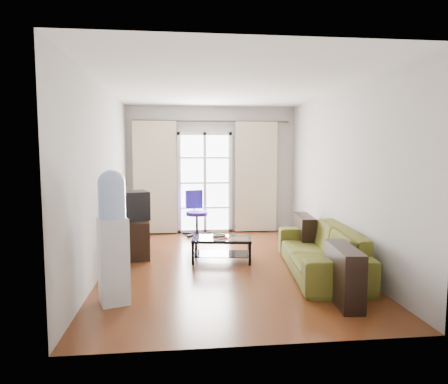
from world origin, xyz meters
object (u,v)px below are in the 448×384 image
Objects in this scene: coffee_table at (222,246)px; tv_stand at (132,238)px; sofa at (320,250)px; water_cooler at (113,234)px; task_chair at (196,222)px; crt_tv at (131,205)px.

tv_stand reaches higher than coffee_table.
sofa is at bearing -30.44° from tv_stand.
sofa is 2.93m from water_cooler.
sofa is 3.05m from tv_stand.
task_chair is 3.89m from water_cooler.
coffee_table is at bearing -95.67° from task_chair.
crt_tv is at bearing 81.36° from tv_stand.
coffee_table is (-1.34, 0.76, -0.09)m from sofa.
tv_stand is at bearing 72.25° from water_cooler.
sofa is 1.53× the size of water_cooler.
task_chair is 0.61× the size of water_cooler.
sofa is at bearing -74.00° from task_chair.
task_chair is at bearing 98.82° from coffee_table.
tv_stand is 2.16m from water_cooler.
water_cooler reaches higher than crt_tv.
tv_stand is at bearing -107.39° from sofa.
sofa is 3.27m from task_chair.
sofa is 3.11m from crt_tv.
coffee_table is 1.07× the size of task_chair.
tv_stand is at bearing -110.41° from crt_tv.
water_cooler reaches higher than coffee_table.
sofa reaches higher than coffee_table.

